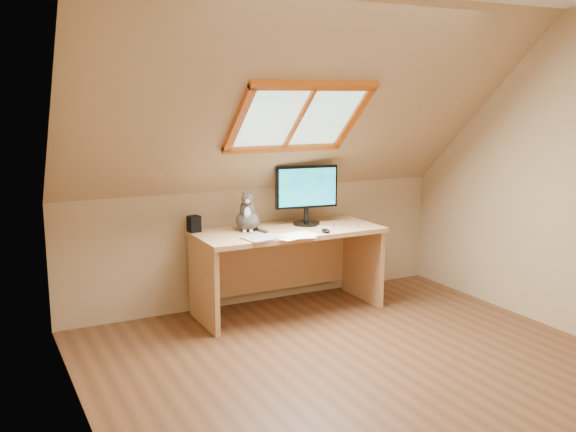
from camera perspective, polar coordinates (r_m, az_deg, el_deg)
ground at (r=4.30m, az=7.58°, el=-13.86°), size 3.50×3.50×0.00m
room_shell at (r=3.86m, az=8.88°, el=5.34°), size 3.52×3.52×2.41m
desk at (r=5.37m, az=-0.34°, el=-3.32°), size 1.54×0.67×0.70m
monitor at (r=5.39m, az=1.66°, el=2.23°), size 0.54×0.23×0.50m
cat at (r=5.18m, az=-3.63°, el=0.00°), size 0.26×0.28×0.34m
desk_speaker at (r=5.20m, az=-8.36°, el=-0.70°), size 0.10×0.10×0.13m
graphics_tablet at (r=4.91m, az=-2.21°, el=-1.96°), size 0.31×0.24×0.01m
mouse at (r=5.13m, az=3.37°, el=-1.31°), size 0.06×0.10×0.03m
papers at (r=5.03m, az=1.28°, el=-1.69°), size 0.35×0.30×0.01m
cables at (r=5.35m, az=4.46°, el=-0.95°), size 0.51×0.26×0.01m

